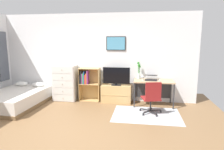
{
  "coord_description": "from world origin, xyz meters",
  "views": [
    {
      "loc": [
        1.42,
        -3.58,
        1.86
      ],
      "look_at": [
        0.63,
        1.5,
        0.96
      ],
      "focal_mm": 31.36,
      "sensor_mm": 36.0,
      "label": 1
    }
  ],
  "objects": [
    {
      "name": "office_chair",
      "position": [
        1.69,
        1.31,
        0.46
      ],
      "size": [
        0.58,
        0.57,
        0.86
      ],
      "rotation": [
        0.0,
        0.0,
        0.24
      ],
      "color": "#232326",
      "rests_on": "ground_plane"
    },
    {
      "name": "computer_mouse",
      "position": [
        1.93,
        2.03,
        0.76
      ],
      "size": [
        0.06,
        0.1,
        0.03
      ],
      "primitive_type": "ellipsoid",
      "color": "silver",
      "rests_on": "desk"
    },
    {
      "name": "wine_glass",
      "position": [
        1.45,
        2.03,
        0.87
      ],
      "size": [
        0.07,
        0.07,
        0.18
      ],
      "color": "silver",
      "rests_on": "desk"
    },
    {
      "name": "wall_back_with_posters",
      "position": [
        0.0,
        2.43,
        1.35
      ],
      "size": [
        6.12,
        0.09,
        2.7
      ],
      "color": "white",
      "rests_on": "ground_plane"
    },
    {
      "name": "ground_plane",
      "position": [
        0.0,
        0.0,
        0.0
      ],
      "size": [
        7.2,
        7.2,
        0.0
      ],
      "primitive_type": "plane",
      "color": "brown"
    },
    {
      "name": "bed",
      "position": [
        -2.16,
        1.39,
        0.22
      ],
      "size": [
        1.41,
        1.99,
        0.56
      ],
      "rotation": [
        0.0,
        0.0,
        -0.02
      ],
      "color": "brown",
      "rests_on": "ground_plane"
    },
    {
      "name": "laptop",
      "position": [
        1.69,
        2.13,
        0.8
      ],
      "size": [
        0.37,
        0.4,
        0.16
      ],
      "rotation": [
        0.0,
        0.0,
        -0.07
      ],
      "color": "black",
      "rests_on": "desk"
    },
    {
      "name": "area_rug",
      "position": [
        1.56,
        1.24,
        0.0
      ],
      "size": [
        1.7,
        1.2,
        0.01
      ],
      "primitive_type": "cube",
      "color": "#B2B7BC",
      "rests_on": "ground_plane"
    },
    {
      "name": "bamboo_vase",
      "position": [
        1.33,
        2.27,
        0.99
      ],
      "size": [
        0.11,
        0.09,
        0.51
      ],
      "color": "silver",
      "rests_on": "desk"
    },
    {
      "name": "bookshelf",
      "position": [
        -0.24,
        2.22,
        0.59
      ],
      "size": [
        0.65,
        0.3,
        1.03
      ],
      "color": "tan",
      "rests_on": "ground_plane"
    },
    {
      "name": "tv_stand",
      "position": [
        0.66,
        2.17,
        0.27
      ],
      "size": [
        0.9,
        0.41,
        0.54
      ],
      "color": "tan",
      "rests_on": "ground_plane"
    },
    {
      "name": "dresser",
      "position": [
        -0.97,
        2.15,
        0.56
      ],
      "size": [
        0.71,
        0.46,
        1.12
      ],
      "color": "silver",
      "rests_on": "ground_plane"
    },
    {
      "name": "desk",
      "position": [
        1.76,
        2.14,
        0.61
      ],
      "size": [
        1.13,
        0.63,
        0.74
      ],
      "color": "tan",
      "rests_on": "ground_plane"
    },
    {
      "name": "television",
      "position": [
        0.66,
        2.15,
        0.81
      ],
      "size": [
        0.81,
        0.16,
        0.55
      ],
      "color": "black",
      "rests_on": "tv_stand"
    }
  ]
}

